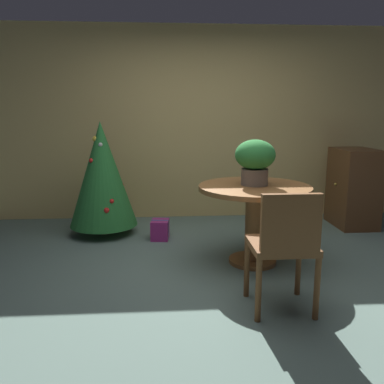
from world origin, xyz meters
TOP-DOWN VIEW (x-y plane):
  - ground_plane at (0.00, 0.00)m, footprint 6.60×6.60m
  - back_wall_panel at (0.00, 2.20)m, footprint 6.00×0.10m
  - round_dining_table at (0.39, 0.31)m, footprint 1.08×1.08m
  - flower_vase at (0.39, 0.35)m, footprint 0.39×0.39m
  - wooden_chair_near at (0.39, -0.70)m, footprint 0.47×0.45m
  - holiday_tree at (-1.22, 1.39)m, footprint 0.81×0.81m
  - gift_box_purple at (-0.53, 1.13)m, footprint 0.22×0.25m
  - wooden_cabinet at (1.97, 1.54)m, footprint 0.50×0.67m
  - potted_plant at (0.92, 1.43)m, footprint 0.36×0.36m

SIDE VIEW (x-z plane):
  - ground_plane at x=0.00m, z-range 0.00..0.00m
  - gift_box_purple at x=-0.53m, z-range 0.00..0.23m
  - potted_plant at x=0.92m, z-range 0.03..0.53m
  - wooden_cabinet at x=1.97m, z-range 0.00..1.00m
  - wooden_chair_near at x=0.39m, z-range 0.08..1.01m
  - round_dining_table at x=0.39m, z-range 0.20..0.98m
  - holiday_tree at x=-1.22m, z-range 0.06..1.42m
  - flower_vase at x=0.39m, z-range 0.81..1.25m
  - back_wall_panel at x=0.00m, z-range 0.00..2.60m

